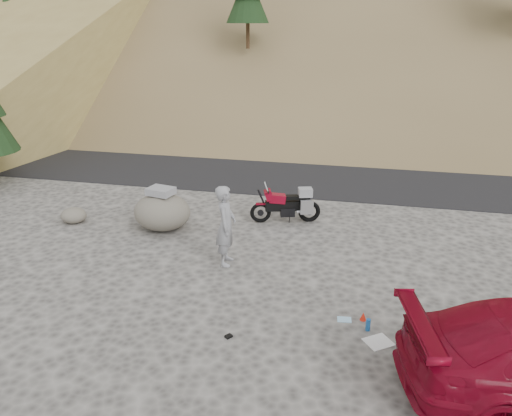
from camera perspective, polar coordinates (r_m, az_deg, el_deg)
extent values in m
plane|color=#474542|center=(11.38, 2.36, -8.17)|extent=(140.00, 140.00, 0.00)
cube|color=black|center=(19.67, 7.12, 4.40)|extent=(120.00, 7.00, 0.05)
cylinder|color=#3B2615|center=(24.49, -0.94, 19.39)|extent=(0.17, 0.17, 1.40)
cylinder|color=#3B2615|center=(32.53, -25.71, 15.46)|extent=(0.15, 0.15, 1.26)
cone|color=black|center=(32.48, -26.11, 17.88)|extent=(1.80, 1.80, 2.03)
cone|color=black|center=(32.48, -26.33, 19.21)|extent=(1.35, 1.35, 1.58)
torus|color=black|center=(14.30, 0.52, -0.54)|extent=(0.61, 0.27, 0.60)
cylinder|color=black|center=(14.30, 0.52, -0.54)|extent=(0.19, 0.10, 0.18)
torus|color=black|center=(14.47, 6.12, -0.41)|extent=(0.65, 0.30, 0.64)
cylinder|color=black|center=(14.47, 6.12, -0.41)|extent=(0.21, 0.13, 0.20)
cylinder|color=black|center=(14.19, 0.82, 0.74)|extent=(0.34, 0.15, 0.74)
cylinder|color=black|center=(14.08, 1.35, 2.07)|extent=(0.20, 0.55, 0.04)
cube|color=black|center=(14.29, 3.26, 0.28)|extent=(1.11, 0.52, 0.27)
cube|color=black|center=(14.37, 3.61, -0.40)|extent=(0.47, 0.38, 0.26)
cube|color=maroon|center=(14.19, 2.44, 1.12)|extent=(0.54, 0.40, 0.28)
cube|color=maroon|center=(14.13, 1.45, 1.52)|extent=(0.35, 0.37, 0.32)
cube|color=silver|center=(14.05, 1.20, 2.42)|extent=(0.18, 0.29, 0.23)
cube|color=black|center=(14.24, 4.19, 1.22)|extent=(0.54, 0.33, 0.11)
cube|color=black|center=(14.30, 5.57, 1.11)|extent=(0.35, 0.25, 0.09)
cube|color=silver|center=(14.15, 5.83, 0.10)|extent=(0.38, 0.21, 0.41)
cube|color=silver|center=(14.59, 5.54, 0.76)|extent=(0.38, 0.21, 0.41)
cube|color=gray|center=(14.24, 5.66, 1.81)|extent=(0.45, 0.41, 0.24)
cube|color=maroon|center=(14.20, 0.53, 0.49)|extent=(0.29, 0.18, 0.04)
cylinder|color=black|center=(14.28, 3.86, -1.21)|extent=(0.07, 0.19, 0.33)
cylinder|color=silver|center=(14.30, 5.49, -0.37)|extent=(0.42, 0.20, 0.12)
imported|color=gray|center=(12.12, -3.36, -6.26)|extent=(0.54, 0.76, 1.95)
ellipsoid|color=#5F5A52|center=(14.01, -10.67, -0.45)|extent=(1.99, 1.88, 1.03)
cube|color=gray|center=(13.81, -10.84, 1.89)|extent=(0.74, 0.63, 0.18)
ellipsoid|color=#5F5A52|center=(15.26, -20.12, -0.79)|extent=(0.85, 0.79, 0.44)
cube|color=white|center=(9.65, 13.82, -14.65)|extent=(0.62, 0.61, 0.02)
cylinder|color=#195398|center=(10.10, 20.03, -13.13)|extent=(0.43, 0.41, 0.17)
cylinder|color=#195398|center=(9.87, 12.69, -12.89)|extent=(0.10, 0.10, 0.24)
cone|color=red|center=(10.16, 12.15, -12.00)|extent=(0.14, 0.14, 0.17)
cube|color=black|center=(9.52, -3.15, -14.42)|extent=(0.15, 0.16, 0.04)
cube|color=#9ACCEE|center=(10.14, 10.06, -12.44)|extent=(0.29, 0.23, 0.01)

